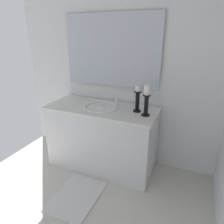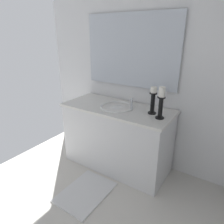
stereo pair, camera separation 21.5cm
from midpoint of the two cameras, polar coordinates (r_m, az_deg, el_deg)
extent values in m
cube|color=white|center=(2.55, -1.49, 12.51)|extent=(0.04, 2.62, 2.45)
cube|color=silver|center=(2.56, -5.24, -7.48)|extent=(0.55, 1.28, 0.77)
cube|color=silver|center=(2.40, -5.56, 0.93)|extent=(0.58, 1.31, 0.03)
sphere|color=black|center=(2.96, -15.59, -3.31)|extent=(0.02, 0.02, 0.02)
sphere|color=black|center=(2.82, -18.07, -4.81)|extent=(0.02, 0.02, 0.02)
ellipsoid|color=white|center=(2.41, -5.53, 0.16)|extent=(0.38, 0.30, 0.11)
torus|color=white|center=(2.39, -5.57, 1.36)|extent=(0.40, 0.40, 0.02)
cylinder|color=silver|center=(2.29, -1.44, 2.28)|extent=(0.02, 0.02, 0.14)
cube|color=silver|center=(2.50, -2.88, 16.73)|extent=(0.02, 1.20, 0.83)
cylinder|color=black|center=(2.15, 6.62, -0.92)|extent=(0.09, 0.09, 0.01)
cylinder|color=black|center=(2.12, 6.73, 1.66)|extent=(0.04, 0.04, 0.22)
cylinder|color=black|center=(2.08, 6.87, 4.63)|extent=(0.08, 0.08, 0.01)
cylinder|color=white|center=(2.07, 6.94, 6.11)|extent=(0.06, 0.06, 0.10)
cylinder|color=black|center=(2.26, 4.34, 0.24)|extent=(0.09, 0.09, 0.01)
cylinder|color=black|center=(2.22, 4.41, 2.76)|extent=(0.04, 0.04, 0.22)
cylinder|color=black|center=(2.19, 4.50, 5.65)|extent=(0.08, 0.08, 0.01)
cylinder|color=white|center=(2.18, 4.52, 6.59)|extent=(0.06, 0.06, 0.06)
cube|color=silver|center=(2.36, -12.70, -22.22)|extent=(0.60, 0.44, 0.02)
camera|label=1|loc=(0.11, -94.76, -1.84)|focal=32.60mm
camera|label=2|loc=(0.11, 85.24, 1.84)|focal=32.60mm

